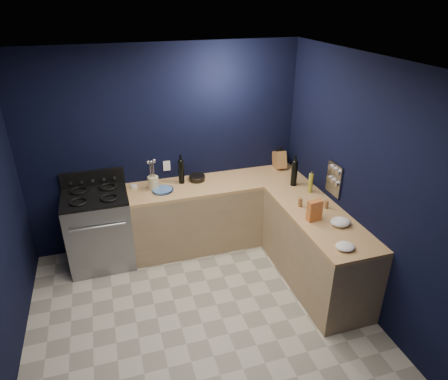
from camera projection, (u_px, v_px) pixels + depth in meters
name	position (u px, v px, depth m)	size (l,w,h in m)	color
floor	(202.00, 324.00, 4.16)	(3.50, 3.50, 0.02)	#BCB6A5
ceiling	(194.00, 65.00, 2.98)	(3.50, 3.50, 0.02)	silver
wall_back	(165.00, 149.00, 5.07)	(3.50, 0.02, 2.60)	black
wall_right	(367.00, 190.00, 4.04)	(0.02, 3.50, 2.60)	black
wall_front	(280.00, 379.00, 2.07)	(3.50, 0.02, 2.60)	black
cab_back	(218.00, 213.00, 5.34)	(2.30, 0.63, 0.86)	tan
top_back	(218.00, 183.00, 5.14)	(2.30, 0.63, 0.04)	#9B6E3F
cab_right	(315.00, 250.00, 4.58)	(0.63, 1.67, 0.86)	tan
top_right	(320.00, 217.00, 4.38)	(0.63, 1.67, 0.04)	#9B6E3F
gas_range	(100.00, 230.00, 4.91)	(0.76, 0.66, 0.92)	gray
oven_door	(101.00, 245.00, 4.65)	(0.59, 0.02, 0.42)	black
cooktop	(94.00, 196.00, 4.70)	(0.76, 0.66, 0.03)	black
backguard	(93.00, 178.00, 4.91)	(0.76, 0.06, 0.20)	black
spice_panel	(334.00, 179.00, 4.55)	(0.02, 0.28, 0.38)	gray
wall_outlet	(167.00, 166.00, 5.15)	(0.09, 0.02, 0.13)	white
plate_stack	(162.00, 190.00, 4.89)	(0.25, 0.25, 0.03)	teal
ramekin	(134.00, 186.00, 4.98)	(0.08, 0.08, 0.03)	white
utensil_crock	(153.00, 183.00, 4.92)	(0.13, 0.13, 0.17)	beige
wine_bottle_back	(181.00, 172.00, 5.04)	(0.07, 0.07, 0.30)	black
lemon_basket	(197.00, 178.00, 5.15)	(0.20, 0.20, 0.08)	black
knife_block	(279.00, 160.00, 5.50)	(0.13, 0.22, 0.24)	#9B6B3A
wine_bottle_right	(294.00, 174.00, 4.98)	(0.08, 0.08, 0.31)	black
oil_bottle	(311.00, 183.00, 4.82)	(0.06, 0.06, 0.25)	#A29E31
spice_jar_near	(300.00, 202.00, 4.53)	(0.05, 0.05, 0.11)	olive
spice_jar_far	(326.00, 204.00, 4.50)	(0.05, 0.05, 0.10)	olive
crouton_bag	(314.00, 211.00, 4.23)	(0.16, 0.07, 0.23)	#A72622
towel_front	(340.00, 222.00, 4.17)	(0.22, 0.19, 0.08)	white
towel_end	(345.00, 246.00, 3.79)	(0.19, 0.17, 0.06)	white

